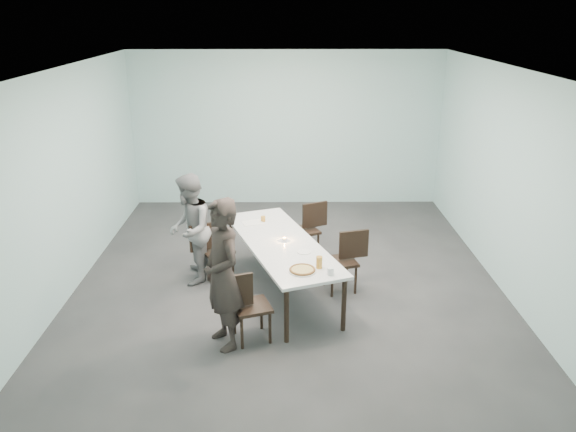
{
  "coord_description": "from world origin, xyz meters",
  "views": [
    {
      "loc": [
        -0.06,
        -7.33,
        3.72
      ],
      "look_at": [
        0.0,
        -0.01,
        1.0
      ],
      "focal_mm": 35.0,
      "sensor_mm": 36.0,
      "label": 1
    }
  ],
  "objects_px": {
    "side_plate": "(304,252)",
    "water_tumbler": "(330,271)",
    "amber_tumbler": "(263,219)",
    "chair_near_left": "(245,302)",
    "chair_near_right": "(346,256)",
    "pizza": "(302,270)",
    "diner_far": "(190,229)",
    "chair_far_left": "(212,246)",
    "diner_near": "(223,275)",
    "beer_glass": "(319,262)",
    "table": "(281,245)",
    "tealight": "(284,239)",
    "chair_far_right": "(308,226)"
  },
  "relations": [
    {
      "from": "chair_far_right",
      "to": "amber_tumbler",
      "type": "relative_size",
      "value": 10.88
    },
    {
      "from": "diner_near",
      "to": "water_tumbler",
      "type": "bearing_deg",
      "value": 74.9
    },
    {
      "from": "table",
      "to": "water_tumbler",
      "type": "bearing_deg",
      "value": -59.64
    },
    {
      "from": "chair_far_left",
      "to": "amber_tumbler",
      "type": "xyz_separation_m",
      "value": [
        0.74,
        0.35,
        0.29
      ]
    },
    {
      "from": "chair_far_left",
      "to": "pizza",
      "type": "relative_size",
      "value": 2.56
    },
    {
      "from": "chair_near_right",
      "to": "diner_near",
      "type": "xyz_separation_m",
      "value": [
        -1.55,
        -1.36,
        0.4
      ]
    },
    {
      "from": "table",
      "to": "chair_far_right",
      "type": "bearing_deg",
      "value": 70.61
    },
    {
      "from": "chair_far_right",
      "to": "diner_near",
      "type": "height_order",
      "value": "diner_near"
    },
    {
      "from": "diner_near",
      "to": "chair_far_left",
      "type": "bearing_deg",
      "value": 163.18
    },
    {
      "from": "water_tumbler",
      "to": "tealight",
      "type": "xyz_separation_m",
      "value": [
        -0.54,
        1.04,
        -0.02
      ]
    },
    {
      "from": "chair_near_right",
      "to": "diner_far",
      "type": "distance_m",
      "value": 2.22
    },
    {
      "from": "chair_near_left",
      "to": "water_tumbler",
      "type": "xyz_separation_m",
      "value": [
        1.01,
        0.21,
        0.29
      ]
    },
    {
      "from": "chair_near_left",
      "to": "diner_near",
      "type": "relative_size",
      "value": 0.48
    },
    {
      "from": "chair_near_right",
      "to": "diner_near",
      "type": "relative_size",
      "value": 0.48
    },
    {
      "from": "diner_far",
      "to": "amber_tumbler",
      "type": "relative_size",
      "value": 19.86
    },
    {
      "from": "water_tumbler",
      "to": "amber_tumbler",
      "type": "distance_m",
      "value": 1.98
    },
    {
      "from": "chair_far_left",
      "to": "tealight",
      "type": "relative_size",
      "value": 15.54
    },
    {
      "from": "chair_far_right",
      "to": "tealight",
      "type": "distance_m",
      "value": 1.28
    },
    {
      "from": "diner_far",
      "to": "pizza",
      "type": "relative_size",
      "value": 4.67
    },
    {
      "from": "chair_near_right",
      "to": "side_plate",
      "type": "height_order",
      "value": "chair_near_right"
    },
    {
      "from": "chair_far_left",
      "to": "diner_near",
      "type": "bearing_deg",
      "value": -106.39
    },
    {
      "from": "table",
      "to": "amber_tumbler",
      "type": "xyz_separation_m",
      "value": [
        -0.27,
        0.77,
        0.1
      ]
    },
    {
      "from": "beer_glass",
      "to": "tealight",
      "type": "xyz_separation_m",
      "value": [
        -0.42,
        0.85,
        -0.05
      ]
    },
    {
      "from": "chair_near_right",
      "to": "pizza",
      "type": "bearing_deg",
      "value": 42.28
    },
    {
      "from": "chair_near_right",
      "to": "diner_far",
      "type": "bearing_deg",
      "value": -22.3
    },
    {
      "from": "amber_tumbler",
      "to": "chair_near_left",
      "type": "bearing_deg",
      "value": -94.35
    },
    {
      "from": "chair_near_left",
      "to": "beer_glass",
      "type": "relative_size",
      "value": 5.8
    },
    {
      "from": "chair_far_left",
      "to": "beer_glass",
      "type": "xyz_separation_m",
      "value": [
        1.47,
        -1.25,
        0.32
      ]
    },
    {
      "from": "chair_far_left",
      "to": "tealight",
      "type": "bearing_deg",
      "value": -48.54
    },
    {
      "from": "water_tumbler",
      "to": "amber_tumbler",
      "type": "bearing_deg",
      "value": 115.65
    },
    {
      "from": "side_plate",
      "to": "water_tumbler",
      "type": "height_order",
      "value": "water_tumbler"
    },
    {
      "from": "chair_near_right",
      "to": "pizza",
      "type": "xyz_separation_m",
      "value": [
        -0.64,
        -0.97,
        0.27
      ]
    },
    {
      "from": "table",
      "to": "diner_far",
      "type": "distance_m",
      "value": 1.34
    },
    {
      "from": "diner_far",
      "to": "water_tumbler",
      "type": "height_order",
      "value": "diner_far"
    },
    {
      "from": "diner_far",
      "to": "tealight",
      "type": "bearing_deg",
      "value": 73.85
    },
    {
      "from": "chair_far_left",
      "to": "diner_near",
      "type": "relative_size",
      "value": 0.48
    },
    {
      "from": "chair_near_right",
      "to": "chair_far_right",
      "type": "relative_size",
      "value": 1.0
    },
    {
      "from": "chair_far_right",
      "to": "table",
      "type": "bearing_deg",
      "value": 46.79
    },
    {
      "from": "table",
      "to": "tealight",
      "type": "bearing_deg",
      "value": 32.56
    },
    {
      "from": "diner_near",
      "to": "beer_glass",
      "type": "relative_size",
      "value": 11.97
    },
    {
      "from": "pizza",
      "to": "diner_far",
      "type": "bearing_deg",
      "value": 140.6
    },
    {
      "from": "chair_near_right",
      "to": "tealight",
      "type": "bearing_deg",
      "value": -12.53
    },
    {
      "from": "chair_far_left",
      "to": "diner_near",
      "type": "distance_m",
      "value": 1.8
    },
    {
      "from": "table",
      "to": "chair_near_left",
      "type": "relative_size",
      "value": 3.16
    },
    {
      "from": "side_plate",
      "to": "tealight",
      "type": "xyz_separation_m",
      "value": [
        -0.25,
        0.38,
        0.02
      ]
    },
    {
      "from": "chair_near_right",
      "to": "pizza",
      "type": "relative_size",
      "value": 2.56
    },
    {
      "from": "beer_glass",
      "to": "table",
      "type": "bearing_deg",
      "value": 119.7
    },
    {
      "from": "diner_far",
      "to": "side_plate",
      "type": "bearing_deg",
      "value": 63.49
    },
    {
      "from": "chair_far_right",
      "to": "diner_far",
      "type": "distance_m",
      "value": 1.94
    },
    {
      "from": "chair_near_right",
      "to": "diner_far",
      "type": "xyz_separation_m",
      "value": [
        -2.18,
        0.29,
        0.29
      ]
    }
  ]
}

